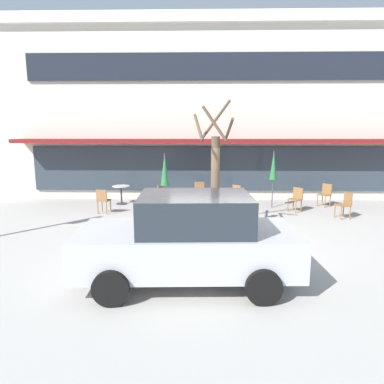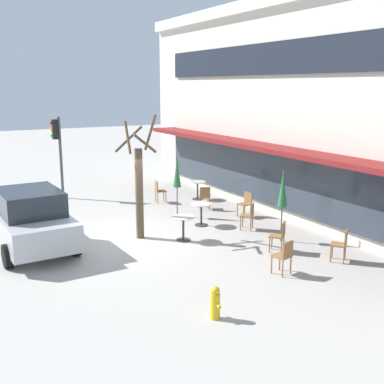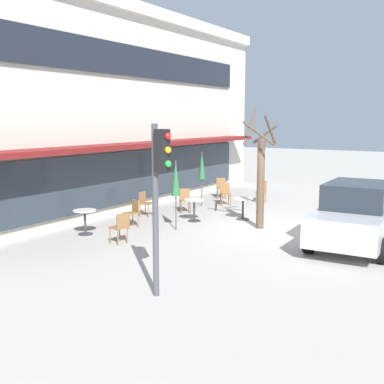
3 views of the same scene
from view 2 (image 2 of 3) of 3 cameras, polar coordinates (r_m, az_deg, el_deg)
The scene contains 18 objects.
ground_plane at distance 14.94m, azimuth -8.73°, elevation -5.78°, with size 80.00×80.00×0.00m, color #ADA8A0.
building_facade at distance 19.94m, azimuth 19.18°, elevation 9.58°, with size 19.09×9.10×7.73m.
cafe_table_near_wall at distance 14.69m, azimuth -1.04°, elevation -3.85°, with size 0.70×0.70×0.76m.
cafe_table_streetside at distance 19.98m, azimuth 0.66°, elevation 0.57°, with size 0.70×0.70×0.76m.
cafe_table_by_tree at distance 16.25m, azimuth 1.10°, elevation -2.23°, with size 0.70×0.70×0.76m.
patio_umbrella_green_folded at distance 14.60m, azimuth 10.71°, elevation 0.34°, with size 0.28×0.28×2.20m.
patio_umbrella_cream_folded at distance 17.12m, azimuth -1.79°, elevation 2.34°, with size 0.28×0.28×2.20m.
cafe_chair_0 at distance 18.37m, azimuth 1.50°, elevation -0.47°, with size 0.51×0.51×0.89m.
cafe_chair_1 at distance 13.56m, azimuth 17.31°, elevation -5.79°, with size 0.56×0.56×0.89m.
cafe_chair_2 at distance 17.45m, azimuth 6.40°, elevation -1.24°, with size 0.44×0.44×0.89m.
cafe_chair_3 at distance 19.49m, azimuth -3.95°, elevation 0.27°, with size 0.46×0.46×0.89m.
cafe_chair_4 at distance 15.90m, azimuth 6.79°, elevation -2.62°, with size 0.57×0.57×0.89m.
cafe_chair_5 at distance 12.31m, azimuth 10.86°, elevation -7.31°, with size 0.49×0.49×0.89m.
cafe_chair_6 at distance 13.91m, azimuth 10.35°, elevation -4.95°, with size 0.56×0.56×0.89m.
parked_sedan at distance 14.67m, azimuth -18.63°, elevation -3.06°, with size 4.27×2.15×1.76m.
street_tree at distance 14.77m, azimuth -6.28°, elevation 0.78°, with size 1.10×1.07×3.83m.
traffic_light_pole at distance 20.62m, azimuth -15.63°, elevation 5.50°, with size 0.26×0.44×3.40m.
fire_hydrant at distance 10.01m, azimuth 2.77°, elevation -12.95°, with size 0.36×0.20×0.71m.
Camera 2 is at (13.35, -4.82, 4.66)m, focal length 45.00 mm.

